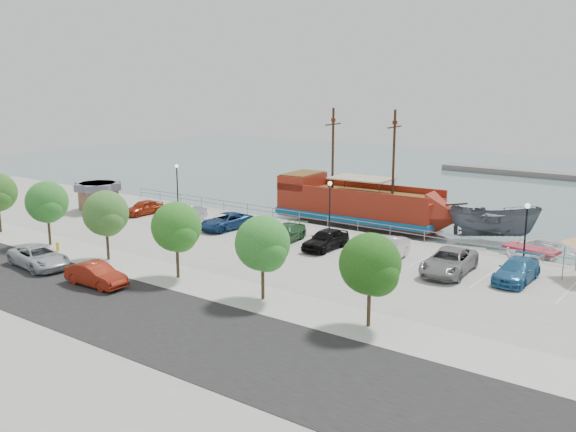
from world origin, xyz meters
The scene contains 31 objects.
ground centered at (0.00, 0.00, -1.00)m, with size 160.00×160.00×0.00m, color slate.
land_slab centered at (0.00, -21.00, -0.60)m, with size 100.00×58.00×1.20m, color #9C9990.
street centered at (0.00, -16.00, 0.01)m, with size 100.00×8.00×0.04m, color black.
sidewalk centered at (0.00, -10.00, 0.01)m, with size 100.00×4.00×0.05m, color beige.
seawall_railing centered at (0.00, 7.80, 0.53)m, with size 50.00×0.06×1.00m.
pirate_ship centered at (-0.11, 13.90, 0.91)m, with size 18.20×6.03×11.38m.
patrol_boat centered at (10.96, 15.12, 0.45)m, with size 2.82×7.50×2.90m, color #52565E.
speedboat centered at (15.43, 10.40, -0.29)m, with size 4.91×6.87×1.42m, color white.
dock_west centered at (-15.41, 9.20, -0.81)m, with size 6.58×1.88×0.38m, color gray.
dock_mid centered at (8.27, 9.20, -0.78)m, with size 7.74×2.21×0.44m, color slate.
dock_east centered at (14.93, 9.20, -0.81)m, with size 6.82×1.95×0.39m, color gray.
shed centered at (-22.74, 0.55, 1.46)m, with size 4.10×4.10×2.74m.
street_van centered at (-10.34, -13.94, 0.73)m, with size 2.44×5.28×1.47m, color #B9BEC4.
street_sedan centered at (-3.92, -14.15, 0.72)m, with size 1.53×4.39×1.45m, color maroon.
fire_hydrant centered at (-12.84, -10.80, 0.41)m, with size 0.26×0.26×0.75m.
lamp_post_left centered at (-18.00, 6.50, 2.94)m, with size 0.36×0.36×4.28m.
lamp_post_mid centered at (0.00, 6.50, 2.94)m, with size 0.36×0.36×4.28m.
lamp_post_right centered at (16.00, 6.50, 2.94)m, with size 0.36×0.36×4.28m.
tree_b centered at (-14.85, -10.07, 3.30)m, with size 3.30×3.20×5.00m.
tree_c centered at (-7.85, -10.07, 3.30)m, with size 3.30×3.20×5.00m.
tree_d centered at (-0.85, -10.07, 3.30)m, with size 3.30×3.20×5.00m.
tree_e centered at (6.15, -10.07, 3.30)m, with size 3.30×3.20×5.00m.
tree_f centered at (13.15, -10.07, 3.30)m, with size 3.30×3.20×5.00m.
parked_car_a centered at (-17.85, 1.90, 0.68)m, with size 1.62×4.02×1.37m, color #9C2910.
parked_car_b centered at (-12.22, 1.77, 0.74)m, with size 1.57×4.51×1.49m, color #9DA0A9.
parked_car_c centered at (-7.57, 2.04, 0.69)m, with size 2.29×4.97×1.38m, color navy.
parked_car_d centered at (-0.96, 1.58, 0.68)m, with size 1.91×4.71×1.37m, color #2B5E31.
parked_car_e centered at (2.81, 1.59, 0.77)m, with size 1.83×4.53×1.54m, color black.
parked_car_f centered at (8.11, 1.49, 0.82)m, with size 1.74×4.99×1.64m, color beige.
parked_car_g centered at (12.68, 1.33, 0.80)m, with size 2.65×5.74×1.59m, color gray.
parked_car_h centered at (16.83, 2.24, 0.71)m, with size 2.00×4.91×1.42m, color #266497.
Camera 1 is at (28.19, -37.74, 12.69)m, focal length 40.00 mm.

